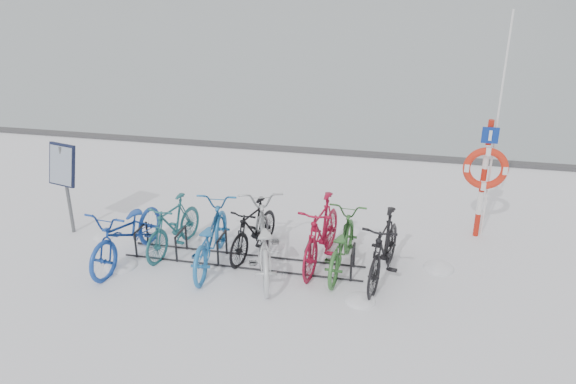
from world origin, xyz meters
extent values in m
plane|color=white|center=(0.00, 0.00, 0.00)|extent=(900.00, 900.00, 0.00)
cube|color=#3F3F42|center=(0.00, 5.90, 0.05)|extent=(400.00, 0.25, 0.10)
cylinder|color=black|center=(-1.80, -0.22, 0.22)|extent=(0.04, 0.04, 0.44)
cylinder|color=black|center=(-1.80, 0.22, 0.22)|extent=(0.04, 0.04, 0.44)
cylinder|color=black|center=(-1.80, 0.00, 0.44)|extent=(0.04, 0.44, 0.04)
cylinder|color=black|center=(-1.08, -0.22, 0.22)|extent=(0.04, 0.04, 0.44)
cylinder|color=black|center=(-1.08, 0.22, 0.22)|extent=(0.04, 0.04, 0.44)
cylinder|color=black|center=(-1.08, 0.00, 0.44)|extent=(0.04, 0.44, 0.04)
cylinder|color=black|center=(-0.36, -0.22, 0.22)|extent=(0.04, 0.04, 0.44)
cylinder|color=black|center=(-0.36, 0.22, 0.22)|extent=(0.04, 0.04, 0.44)
cylinder|color=black|center=(-0.36, 0.00, 0.44)|extent=(0.04, 0.44, 0.04)
cylinder|color=black|center=(0.36, -0.22, 0.22)|extent=(0.04, 0.04, 0.44)
cylinder|color=black|center=(0.36, 0.22, 0.22)|extent=(0.04, 0.04, 0.44)
cylinder|color=black|center=(0.36, 0.00, 0.44)|extent=(0.04, 0.44, 0.04)
cylinder|color=black|center=(1.08, -0.22, 0.22)|extent=(0.04, 0.04, 0.44)
cylinder|color=black|center=(1.08, 0.22, 0.22)|extent=(0.04, 0.04, 0.44)
cylinder|color=black|center=(1.08, 0.00, 0.44)|extent=(0.04, 0.44, 0.04)
cylinder|color=black|center=(1.80, -0.22, 0.22)|extent=(0.04, 0.04, 0.44)
cylinder|color=black|center=(1.80, 0.22, 0.22)|extent=(0.04, 0.04, 0.44)
cylinder|color=black|center=(1.80, 0.00, 0.44)|extent=(0.04, 0.44, 0.04)
cylinder|color=black|center=(0.00, -0.22, 0.02)|extent=(4.00, 0.03, 0.03)
cylinder|color=black|center=(0.00, 0.22, 0.02)|extent=(4.00, 0.03, 0.03)
cylinder|color=#595B5E|center=(-3.37, 0.41, 0.82)|extent=(0.06, 0.06, 1.64)
cube|color=black|center=(-3.37, 0.38, 1.32)|extent=(0.60, 0.34, 0.74)
cube|color=#8C99AD|center=(-3.37, 0.34, 1.32)|extent=(0.53, 0.27, 0.66)
cylinder|color=#B41C0E|center=(3.84, 1.83, 0.22)|extent=(0.10, 0.10, 0.43)
cylinder|color=silver|center=(3.84, 1.83, 0.65)|extent=(0.10, 0.10, 0.43)
cylinder|color=#B41C0E|center=(3.84, 1.83, 1.08)|extent=(0.10, 0.10, 0.43)
cylinder|color=silver|center=(3.84, 1.83, 1.51)|extent=(0.10, 0.10, 0.43)
cylinder|color=#B41C0E|center=(3.84, 1.83, 1.94)|extent=(0.10, 0.10, 0.43)
torus|color=red|center=(3.84, 1.74, 1.32)|extent=(0.75, 0.13, 0.75)
cube|color=navy|center=(3.84, 1.75, 1.91)|extent=(0.27, 0.03, 0.27)
cylinder|color=silver|center=(3.94, 1.88, 1.96)|extent=(0.04, 0.04, 3.92)
imported|color=#1A419F|center=(-1.87, -0.30, 0.53)|extent=(0.91, 2.08, 1.06)
imported|color=#1F5C63|center=(-1.28, 0.18, 0.48)|extent=(0.75, 1.67, 0.97)
imported|color=#216CB0|center=(-0.51, -0.13, 0.51)|extent=(0.84, 2.01, 1.03)
imported|color=black|center=(0.08, 0.35, 0.48)|extent=(0.80, 1.65, 0.95)
imported|color=silver|center=(0.37, -0.15, 0.56)|extent=(1.35, 2.27, 1.13)
imported|color=maroon|center=(1.25, 0.28, 0.57)|extent=(0.79, 1.95, 1.14)
imported|color=#346D30|center=(1.59, 0.18, 0.47)|extent=(0.76, 1.83, 0.94)
imported|color=black|center=(2.27, -0.02, 0.55)|extent=(0.84, 1.90, 1.10)
ellipsoid|color=white|center=(-0.87, 0.72, 0.00)|extent=(0.42, 0.42, 0.15)
ellipsoid|color=white|center=(0.36, 0.63, 0.00)|extent=(0.39, 0.39, 0.14)
ellipsoid|color=white|center=(-2.72, 0.32, 0.00)|extent=(0.35, 0.35, 0.12)
ellipsoid|color=white|center=(3.15, 0.46, 0.00)|extent=(0.50, 0.50, 0.18)
ellipsoid|color=white|center=(-1.92, -0.56, 0.00)|extent=(0.54, 0.54, 0.19)
ellipsoid|color=white|center=(2.00, -0.75, 0.00)|extent=(0.46, 0.46, 0.16)
camera|label=1|loc=(2.45, -7.80, 4.61)|focal=35.00mm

